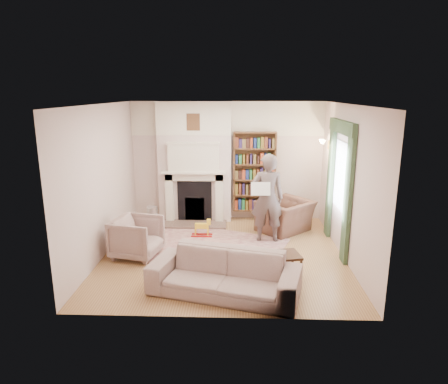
{
  "coord_description": "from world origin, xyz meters",
  "views": [
    {
      "loc": [
        0.27,
        -7.14,
        3.02
      ],
      "look_at": [
        0.0,
        0.25,
        1.15
      ],
      "focal_mm": 32.0,
      "sensor_mm": 36.0,
      "label": 1
    }
  ],
  "objects_px": {
    "coffee_table": "(278,267)",
    "rocking_horse": "(202,228)",
    "bookcase": "(254,172)",
    "man_reading": "(267,198)",
    "armchair_left": "(137,237)",
    "paraffin_heater": "(153,219)",
    "sofa": "(224,274)",
    "armchair_reading": "(285,216)"
  },
  "relations": [
    {
      "from": "armchair_reading",
      "to": "paraffin_heater",
      "type": "bearing_deg",
      "value": -41.4
    },
    {
      "from": "man_reading",
      "to": "rocking_horse",
      "type": "relative_size",
      "value": 4.12
    },
    {
      "from": "armchair_reading",
      "to": "coffee_table",
      "type": "relative_size",
      "value": 1.53
    },
    {
      "from": "bookcase",
      "to": "coffee_table",
      "type": "relative_size",
      "value": 2.64
    },
    {
      "from": "paraffin_heater",
      "to": "rocking_horse",
      "type": "distance_m",
      "value": 1.17
    },
    {
      "from": "coffee_table",
      "to": "rocking_horse",
      "type": "xyz_separation_m",
      "value": [
        -1.43,
        1.97,
        -0.03
      ]
    },
    {
      "from": "bookcase",
      "to": "paraffin_heater",
      "type": "xyz_separation_m",
      "value": [
        -2.27,
        -0.9,
        -0.9
      ]
    },
    {
      "from": "bookcase",
      "to": "rocking_horse",
      "type": "relative_size",
      "value": 4.17
    },
    {
      "from": "coffee_table",
      "to": "armchair_left",
      "type": "bearing_deg",
      "value": 148.42
    },
    {
      "from": "bookcase",
      "to": "sofa",
      "type": "xyz_separation_m",
      "value": [
        -0.58,
        -3.69,
        -0.84
      ]
    },
    {
      "from": "bookcase",
      "to": "sofa",
      "type": "distance_m",
      "value": 3.83
    },
    {
      "from": "armchair_reading",
      "to": "paraffin_heater",
      "type": "relative_size",
      "value": 1.95
    },
    {
      "from": "coffee_table",
      "to": "rocking_horse",
      "type": "relative_size",
      "value": 1.58
    },
    {
      "from": "armchair_left",
      "to": "sofa",
      "type": "distance_m",
      "value": 2.17
    },
    {
      "from": "armchair_left",
      "to": "paraffin_heater",
      "type": "height_order",
      "value": "armchair_left"
    },
    {
      "from": "armchair_reading",
      "to": "man_reading",
      "type": "xyz_separation_m",
      "value": [
        -0.45,
        -0.6,
        0.57
      ]
    },
    {
      "from": "armchair_reading",
      "to": "rocking_horse",
      "type": "distance_m",
      "value": 1.86
    },
    {
      "from": "bookcase",
      "to": "sofa",
      "type": "height_order",
      "value": "bookcase"
    },
    {
      "from": "armchair_left",
      "to": "rocking_horse",
      "type": "xyz_separation_m",
      "value": [
        1.11,
        1.09,
        -0.18
      ]
    },
    {
      "from": "armchair_left",
      "to": "sofa",
      "type": "xyz_separation_m",
      "value": [
        1.68,
        -1.37,
        -0.05
      ]
    },
    {
      "from": "paraffin_heater",
      "to": "rocking_horse",
      "type": "xyz_separation_m",
      "value": [
        1.12,
        -0.33,
        -0.08
      ]
    },
    {
      "from": "armchair_left",
      "to": "paraffin_heater",
      "type": "bearing_deg",
      "value": 12.84
    },
    {
      "from": "man_reading",
      "to": "paraffin_heater",
      "type": "relative_size",
      "value": 3.33
    },
    {
      "from": "paraffin_heater",
      "to": "coffee_table",
      "type": "bearing_deg",
      "value": -42.08
    },
    {
      "from": "coffee_table",
      "to": "sofa",
      "type": "bearing_deg",
      "value": -162.72
    },
    {
      "from": "man_reading",
      "to": "paraffin_heater",
      "type": "height_order",
      "value": "man_reading"
    },
    {
      "from": "sofa",
      "to": "coffee_table",
      "type": "bearing_deg",
      "value": 44.63
    },
    {
      "from": "bookcase",
      "to": "man_reading",
      "type": "distance_m",
      "value": 1.46
    },
    {
      "from": "paraffin_heater",
      "to": "armchair_left",
      "type": "bearing_deg",
      "value": -89.59
    },
    {
      "from": "sofa",
      "to": "coffee_table",
      "type": "distance_m",
      "value": 1.0
    },
    {
      "from": "man_reading",
      "to": "rocking_horse",
      "type": "distance_m",
      "value": 1.55
    },
    {
      "from": "sofa",
      "to": "man_reading",
      "type": "distance_m",
      "value": 2.47
    },
    {
      "from": "coffee_table",
      "to": "man_reading",
      "type": "bearing_deg",
      "value": 79.75
    },
    {
      "from": "rocking_horse",
      "to": "armchair_reading",
      "type": "bearing_deg",
      "value": 13.51
    },
    {
      "from": "bookcase",
      "to": "man_reading",
      "type": "relative_size",
      "value": 1.01
    },
    {
      "from": "bookcase",
      "to": "armchair_left",
      "type": "height_order",
      "value": "bookcase"
    },
    {
      "from": "coffee_table",
      "to": "bookcase",
      "type": "bearing_deg",
      "value": 82.61
    },
    {
      "from": "armchair_reading",
      "to": "armchair_left",
      "type": "xyz_separation_m",
      "value": [
        -2.93,
        -1.49,
        0.03
      ]
    },
    {
      "from": "coffee_table",
      "to": "rocking_horse",
      "type": "distance_m",
      "value": 2.44
    },
    {
      "from": "armchair_reading",
      "to": "coffee_table",
      "type": "distance_m",
      "value": 2.41
    },
    {
      "from": "coffee_table",
      "to": "rocking_horse",
      "type": "bearing_deg",
      "value": 113.55
    },
    {
      "from": "armchair_reading",
      "to": "sofa",
      "type": "height_order",
      "value": "armchair_reading"
    }
  ]
}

